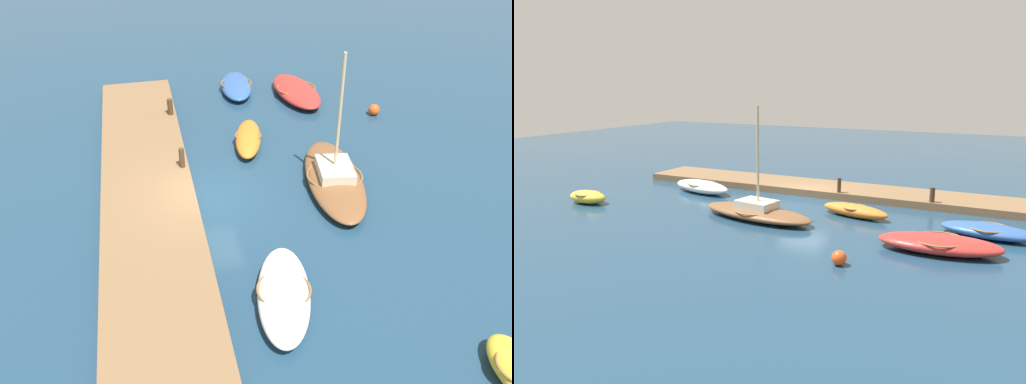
# 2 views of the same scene
# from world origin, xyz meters

# --- Properties ---
(ground_plane) EXTENTS (84.00, 84.00, 0.00)m
(ground_plane) POSITION_xyz_m (0.00, 0.00, 0.00)
(ground_plane) COLOR navy
(dock_platform) EXTENTS (22.32, 3.41, 0.40)m
(dock_platform) POSITION_xyz_m (0.00, -2.06, 0.20)
(dock_platform) COLOR brown
(dock_platform) RESTS_ON ground_plane
(motorboat_red) EXTENTS (4.77, 2.32, 0.67)m
(motorboat_red) POSITION_xyz_m (-8.27, 6.00, 0.34)
(motorboat_red) COLOR #B72D28
(motorboat_red) RESTS_ON ground_plane
(rowboat_orange) EXTENTS (3.67, 1.89, 0.60)m
(rowboat_orange) POSITION_xyz_m (-3.77, 2.48, 0.31)
(rowboat_orange) COLOR orange
(rowboat_orange) RESTS_ON ground_plane
(sailboat_brown) EXTENTS (6.24, 2.99, 5.30)m
(sailboat_brown) POSITION_xyz_m (0.22, 5.04, 0.36)
(sailboat_brown) COLOR brown
(sailboat_brown) RESTS_ON ground_plane
(rowboat_white) EXTENTS (4.34, 2.44, 0.71)m
(rowboat_white) POSITION_xyz_m (5.93, 1.44, 0.36)
(rowboat_white) COLOR white
(rowboat_white) RESTS_ON ground_plane
(rowboat_blue) EXTENTS (4.01, 2.00, 0.58)m
(rowboat_blue) POSITION_xyz_m (-9.76, 3.12, 0.30)
(rowboat_blue) COLOR #2D569E
(rowboat_blue) RESTS_ON ground_plane
(mooring_post_west) EXTENTS (0.26, 0.26, 0.76)m
(mooring_post_west) POSITION_xyz_m (-6.80, -0.61, 0.78)
(mooring_post_west) COLOR #47331E
(mooring_post_west) RESTS_ON dock_platform
(mooring_post_mid_west) EXTENTS (0.21, 0.21, 0.82)m
(mooring_post_mid_west) POSITION_xyz_m (-1.82, -0.61, 0.81)
(mooring_post_mid_west) COLOR #47331E
(mooring_post_mid_west) RESTS_ON dock_platform
(marker_buoy) EXTENTS (0.54, 0.54, 0.54)m
(marker_buoy) POSITION_xyz_m (-5.37, 9.09, 0.27)
(marker_buoy) COLOR #E54C19
(marker_buoy) RESTS_ON ground_plane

